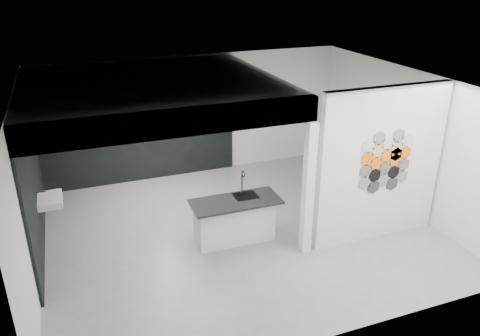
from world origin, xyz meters
name	(u,v)px	position (x,y,z in m)	size (l,w,h in m)	color
floor	(241,231)	(0.00, 0.00, -0.01)	(7.00, 6.00, 0.01)	slate
partition_panel	(381,165)	(2.23, -1.00, 1.40)	(2.45, 0.15, 2.80)	silver
bay_clad_back	(140,132)	(-1.30, 2.97, 1.18)	(4.40, 0.04, 2.35)	black
bay_clad_left	(33,181)	(-3.47, 1.00, 1.18)	(0.04, 4.00, 2.35)	black
bulkhead	(152,92)	(-1.30, 1.00, 2.55)	(4.40, 4.00, 0.40)	silver
corner_column	(308,190)	(0.82, -1.00, 1.18)	(0.16, 0.16, 2.35)	silver
fascia_beam	(178,123)	(-1.30, -0.92, 2.55)	(4.40, 0.16, 0.40)	silver
wall_basin	(50,200)	(-3.24, 0.80, 0.85)	(0.40, 0.60, 0.12)	silver
display_shelf	(144,127)	(-1.20, 2.87, 1.30)	(3.00, 0.15, 0.04)	black
kitchen_island	(235,219)	(-0.22, -0.26, 0.43)	(1.58, 0.70, 1.27)	silver
stockpot	(89,129)	(-2.38, 2.87, 1.40)	(0.20, 0.20, 0.16)	black
kettle	(187,119)	(-0.24, 2.87, 1.39)	(0.16, 0.16, 0.14)	black
glass_bowl	(203,118)	(0.15, 2.87, 1.37)	(0.15, 0.15, 0.10)	gray
glass_vase	(203,117)	(0.15, 2.87, 1.39)	(0.09, 0.09, 0.13)	gray
bottle_dark	(127,125)	(-1.57, 2.87, 1.39)	(0.05, 0.05, 0.14)	black
utensil_cup	(117,127)	(-1.79, 2.87, 1.37)	(0.09, 0.09, 0.11)	black
hex_tile_cluster	(386,161)	(2.26, -1.09, 1.50)	(1.04, 0.02, 1.16)	silver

